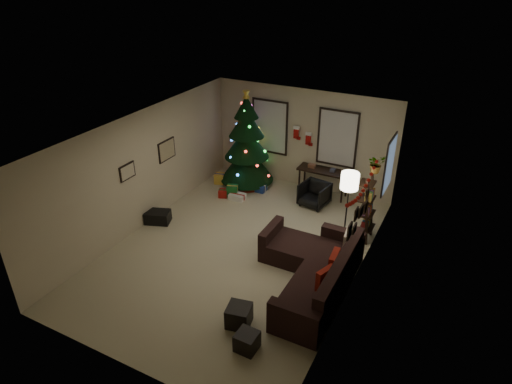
# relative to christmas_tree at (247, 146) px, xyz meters

# --- Properties ---
(floor) EXTENTS (7.00, 7.00, 0.00)m
(floor) POSITION_rel_christmas_tree_xyz_m (1.36, -2.89, -1.13)
(floor) COLOR #BAB08D
(floor) RESTS_ON ground
(ceiling) EXTENTS (7.00, 7.00, 0.00)m
(ceiling) POSITION_rel_christmas_tree_xyz_m (1.36, -2.89, 1.57)
(ceiling) COLOR white
(ceiling) RESTS_ON floor
(wall_back) EXTENTS (5.00, 0.00, 5.00)m
(wall_back) POSITION_rel_christmas_tree_xyz_m (1.36, 0.61, 0.22)
(wall_back) COLOR #C3B694
(wall_back) RESTS_ON floor
(wall_front) EXTENTS (5.00, 0.00, 5.00)m
(wall_front) POSITION_rel_christmas_tree_xyz_m (1.36, -6.39, 0.22)
(wall_front) COLOR #C3B694
(wall_front) RESTS_ON floor
(wall_left) EXTENTS (0.00, 7.00, 7.00)m
(wall_left) POSITION_rel_christmas_tree_xyz_m (-1.14, -2.89, 0.22)
(wall_left) COLOR #C3B694
(wall_left) RESTS_ON floor
(wall_right) EXTENTS (0.00, 7.00, 7.00)m
(wall_right) POSITION_rel_christmas_tree_xyz_m (3.86, -2.89, 0.22)
(wall_right) COLOR #C3B694
(wall_right) RESTS_ON floor
(window_back_left) EXTENTS (1.05, 0.06, 1.50)m
(window_back_left) POSITION_rel_christmas_tree_xyz_m (0.41, 0.58, 0.42)
(window_back_left) COLOR #728CB2
(window_back_left) RESTS_ON wall_back
(window_back_right) EXTENTS (1.05, 0.06, 1.50)m
(window_back_right) POSITION_rel_christmas_tree_xyz_m (2.31, 0.58, 0.42)
(window_back_right) COLOR #728CB2
(window_back_right) RESTS_ON wall_back
(window_right_wall) EXTENTS (0.06, 0.90, 1.30)m
(window_right_wall) POSITION_rel_christmas_tree_xyz_m (3.83, -0.34, 0.37)
(window_right_wall) COLOR #728CB2
(window_right_wall) RESTS_ON wall_right
(christmas_tree) EXTENTS (1.46, 1.46, 2.72)m
(christmas_tree) POSITION_rel_christmas_tree_xyz_m (0.00, 0.00, 0.00)
(christmas_tree) COLOR black
(christmas_tree) RESTS_ON floor
(presents) EXTENTS (1.50, 1.01, 0.30)m
(presents) POSITION_rel_christmas_tree_xyz_m (-0.04, -0.67, -1.01)
(presents) COLOR navy
(presents) RESTS_ON floor
(sofa) EXTENTS (1.92, 2.79, 0.88)m
(sofa) POSITION_rel_christmas_tree_xyz_m (3.20, -3.23, -0.84)
(sofa) COLOR black
(sofa) RESTS_ON floor
(pillow_red_a) EXTENTS (0.24, 0.41, 0.40)m
(pillow_red_a) POSITION_rel_christmas_tree_xyz_m (3.57, -3.75, -0.49)
(pillow_red_a) COLOR maroon
(pillow_red_a) RESTS_ON sofa
(pillow_red_b) EXTENTS (0.15, 0.45, 0.44)m
(pillow_red_b) POSITION_rel_christmas_tree_xyz_m (3.57, -3.27, -0.49)
(pillow_red_b) COLOR maroon
(pillow_red_b) RESTS_ON sofa
(pillow_cream) EXTENTS (0.16, 0.42, 0.41)m
(pillow_cream) POSITION_rel_christmas_tree_xyz_m (3.57, -2.42, -0.50)
(pillow_cream) COLOR beige
(pillow_cream) RESTS_ON sofa
(ottoman_near) EXTENTS (0.47, 0.47, 0.38)m
(ottoman_near) POSITION_rel_christmas_tree_xyz_m (2.44, -4.83, -0.94)
(ottoman_near) COLOR black
(ottoman_near) RESTS_ON floor
(ottoman_far) EXTENTS (0.35, 0.35, 0.32)m
(ottoman_far) POSITION_rel_christmas_tree_xyz_m (2.82, -5.25, -0.97)
(ottoman_far) COLOR black
(ottoman_far) RESTS_ON floor
(desk) EXTENTS (1.34, 0.48, 0.72)m
(desk) POSITION_rel_christmas_tree_xyz_m (2.10, 0.33, -0.49)
(desk) COLOR black
(desk) RESTS_ON floor
(desk_chair) EXTENTS (0.69, 0.66, 0.62)m
(desk_chair) POSITION_rel_christmas_tree_xyz_m (2.11, -0.32, -0.82)
(desk_chair) COLOR black
(desk_chair) RESTS_ON floor
(bookshelf) EXTENTS (0.30, 0.47, 1.58)m
(bookshelf) POSITION_rel_christmas_tree_xyz_m (3.66, -1.24, -0.36)
(bookshelf) COLOR black
(bookshelf) RESTS_ON floor
(potted_plant) EXTENTS (0.62, 0.63, 0.53)m
(potted_plant) POSITION_rel_christmas_tree_xyz_m (3.66, -1.05, 0.70)
(potted_plant) COLOR #4C4C4C
(potted_plant) RESTS_ON bookshelf
(floor_lamp) EXTENTS (0.37, 0.37, 1.76)m
(floor_lamp) POSITION_rel_christmas_tree_xyz_m (3.31, -1.72, 0.34)
(floor_lamp) COLOR black
(floor_lamp) RESTS_ON floor
(art_map) EXTENTS (0.04, 0.60, 0.50)m
(art_map) POSITION_rel_christmas_tree_xyz_m (-1.12, -1.97, 0.39)
(art_map) COLOR black
(art_map) RESTS_ON wall_left
(art_abstract) EXTENTS (0.04, 0.45, 0.35)m
(art_abstract) POSITION_rel_christmas_tree_xyz_m (-1.12, -3.35, 0.39)
(art_abstract) COLOR black
(art_abstract) RESTS_ON wall_left
(gallery) EXTENTS (0.03, 1.25, 0.54)m
(gallery) POSITION_rel_christmas_tree_xyz_m (3.84, -2.97, 0.44)
(gallery) COLOR black
(gallery) RESTS_ON wall_right
(garland) EXTENTS (0.08, 1.90, 0.30)m
(garland) POSITION_rel_christmas_tree_xyz_m (3.81, -2.78, 0.93)
(garland) COLOR #A5140C
(garland) RESTS_ON wall_right
(stocking_left) EXTENTS (0.20, 0.05, 0.36)m
(stocking_left) POSITION_rel_christmas_tree_xyz_m (1.22, 0.50, 0.42)
(stocking_left) COLOR #990F0C
(stocking_left) RESTS_ON wall_back
(stocking_right) EXTENTS (0.20, 0.05, 0.36)m
(stocking_right) POSITION_rel_christmas_tree_xyz_m (1.55, 0.54, 0.29)
(stocking_right) COLOR #990F0C
(stocking_right) RESTS_ON wall_back
(storage_bin) EXTENTS (0.67, 0.56, 0.29)m
(storage_bin) POSITION_rel_christmas_tree_xyz_m (-0.91, -2.80, -0.98)
(storage_bin) COLOR black
(storage_bin) RESTS_ON floor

